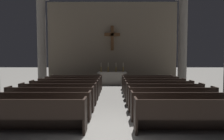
# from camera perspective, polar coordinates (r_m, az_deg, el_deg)

# --- Properties ---
(ground_plane) EXTENTS (80.00, 80.00, 0.00)m
(ground_plane) POSITION_cam_1_polar(r_m,az_deg,el_deg) (5.59, -0.50, -17.72)
(ground_plane) COLOR slate
(pew_left_row_1) EXTENTS (3.29, 0.50, 0.95)m
(pew_left_row_1) POSITION_cam_1_polar(r_m,az_deg,el_deg) (5.90, -24.04, -11.99)
(pew_left_row_1) COLOR black
(pew_left_row_1) RESTS_ON ground
(pew_left_row_2) EXTENTS (3.29, 0.50, 0.95)m
(pew_left_row_2) POSITION_cam_1_polar(r_m,az_deg,el_deg) (6.86, -20.30, -9.77)
(pew_left_row_2) COLOR black
(pew_left_row_2) RESTS_ON ground
(pew_left_row_3) EXTENTS (3.29, 0.50, 0.95)m
(pew_left_row_3) POSITION_cam_1_polar(r_m,az_deg,el_deg) (7.84, -17.52, -8.08)
(pew_left_row_3) COLOR black
(pew_left_row_3) RESTS_ON ground
(pew_left_row_4) EXTENTS (3.29, 0.50, 0.95)m
(pew_left_row_4) POSITION_cam_1_polar(r_m,az_deg,el_deg) (8.85, -15.39, -6.75)
(pew_left_row_4) COLOR black
(pew_left_row_4) RESTS_ON ground
(pew_left_row_5) EXTENTS (3.29, 0.50, 0.95)m
(pew_left_row_5) POSITION_cam_1_polar(r_m,az_deg,el_deg) (9.87, -13.70, -5.69)
(pew_left_row_5) COLOR black
(pew_left_row_5) RESTS_ON ground
(pew_left_row_6) EXTENTS (3.29, 0.50, 0.95)m
(pew_left_row_6) POSITION_cam_1_polar(r_m,az_deg,el_deg) (10.90, -12.34, -4.83)
(pew_left_row_6) COLOR black
(pew_left_row_6) RESTS_ON ground
(pew_left_row_7) EXTENTS (3.29, 0.50, 0.95)m
(pew_left_row_7) POSITION_cam_1_polar(r_m,az_deg,el_deg) (11.94, -11.21, -4.11)
(pew_left_row_7) COLOR black
(pew_left_row_7) RESTS_ON ground
(pew_left_row_8) EXTENTS (3.29, 0.50, 0.95)m
(pew_left_row_8) POSITION_cam_1_polar(r_m,az_deg,el_deg) (12.98, -10.27, -3.51)
(pew_left_row_8) COLOR black
(pew_left_row_8) RESTS_ON ground
(pew_right_row_1) EXTENTS (3.29, 0.50, 0.95)m
(pew_right_row_1) POSITION_cam_1_polar(r_m,az_deg,el_deg) (5.84, 23.28, -12.13)
(pew_right_row_1) COLOR black
(pew_right_row_1) RESTS_ON ground
(pew_right_row_2) EXTENTS (3.29, 0.50, 0.95)m
(pew_right_row_2) POSITION_cam_1_polar(r_m,az_deg,el_deg) (6.81, 19.71, -9.86)
(pew_right_row_2) COLOR black
(pew_right_row_2) RESTS_ON ground
(pew_right_row_3) EXTENTS (3.29, 0.50, 0.95)m
(pew_right_row_3) POSITION_cam_1_polar(r_m,az_deg,el_deg) (7.80, 17.08, -8.13)
(pew_right_row_3) COLOR black
(pew_right_row_3) RESTS_ON ground
(pew_right_row_4) EXTENTS (3.29, 0.50, 0.95)m
(pew_right_row_4) POSITION_cam_1_polar(r_m,az_deg,el_deg) (8.81, 15.06, -6.79)
(pew_right_row_4) COLOR black
(pew_right_row_4) RESTS_ON ground
(pew_right_row_5) EXTENTS (3.29, 0.50, 0.95)m
(pew_right_row_5) POSITION_cam_1_polar(r_m,az_deg,el_deg) (9.84, 13.46, -5.72)
(pew_right_row_5) COLOR black
(pew_right_row_5) RESTS_ON ground
(pew_right_row_6) EXTENTS (3.29, 0.50, 0.95)m
(pew_right_row_6) POSITION_cam_1_polar(r_m,az_deg,el_deg) (10.87, 12.18, -4.85)
(pew_right_row_6) COLOR black
(pew_right_row_6) RESTS_ON ground
(pew_right_row_7) EXTENTS (3.29, 0.50, 0.95)m
(pew_right_row_7) POSITION_cam_1_polar(r_m,az_deg,el_deg) (11.91, 11.12, -4.13)
(pew_right_row_7) COLOR black
(pew_right_row_7) RESTS_ON ground
(pew_right_row_8) EXTENTS (3.29, 0.50, 0.95)m
(pew_right_row_8) POSITION_cam_1_polar(r_m,az_deg,el_deg) (12.96, 10.23, -3.52)
(pew_right_row_8) COLOR black
(pew_right_row_8) RESTS_ON ground
(column_left_second) EXTENTS (0.91, 0.91, 6.43)m
(column_left_second) POSITION_cam_1_polar(r_m,az_deg,el_deg) (14.99, -19.87, 7.40)
(column_left_second) COLOR gray
(column_left_second) RESTS_ON ground
(column_right_second) EXTENTS (0.91, 0.91, 6.43)m
(column_right_second) POSITION_cam_1_polar(r_m,az_deg,el_deg) (14.94, 19.94, 7.42)
(column_right_second) COLOR gray
(column_right_second) RESTS_ON ground
(altar) EXTENTS (2.20, 0.90, 1.01)m
(altar) POSITION_cam_1_polar(r_m,az_deg,el_deg) (15.04, 0.02, -2.31)
(altar) COLOR #A8A399
(altar) RESTS_ON ground
(candlestick_outer_left) EXTENTS (0.16, 0.16, 0.69)m
(candlestick_outer_left) POSITION_cam_1_polar(r_m,az_deg,el_deg) (15.01, -3.22, 0.34)
(candlestick_outer_left) COLOR #B79338
(candlestick_outer_left) RESTS_ON altar
(candlestick_inner_left) EXTENTS (0.16, 0.16, 0.69)m
(candlestick_inner_left) POSITION_cam_1_polar(r_m,az_deg,el_deg) (14.99, -1.13, 0.34)
(candlestick_inner_left) COLOR #B79338
(candlestick_inner_left) RESTS_ON altar
(candlestick_inner_right) EXTENTS (0.16, 0.16, 0.69)m
(candlestick_inner_right) POSITION_cam_1_polar(r_m,az_deg,el_deg) (14.99, 1.17, 0.34)
(candlestick_inner_right) COLOR #B79338
(candlestick_inner_right) RESTS_ON altar
(candlestick_outer_right) EXTENTS (0.16, 0.16, 0.69)m
(candlestick_outer_right) POSITION_cam_1_polar(r_m,az_deg,el_deg) (15.01, 3.27, 0.34)
(candlestick_outer_right) COLOR #B79338
(candlestick_outer_right) RESTS_ON altar
(apse_with_cross) EXTENTS (11.08, 0.50, 6.83)m
(apse_with_cross) POSITION_cam_1_polar(r_m,az_deg,el_deg) (17.04, 0.06, 8.07)
(apse_with_cross) COLOR gray
(apse_with_cross) RESTS_ON ground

